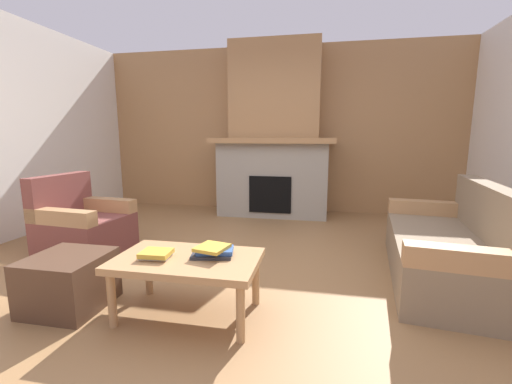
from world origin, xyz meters
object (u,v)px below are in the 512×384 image
couch (451,248)px  ottoman (69,282)px  fireplace (274,142)px  coffee_table (187,265)px  armchair (83,226)px

couch → ottoman: bearing=-159.9°
fireplace → coffee_table: bearing=-92.6°
armchair → coffee_table: armchair is taller
fireplace → armchair: (-1.77, -2.23, -0.87)m
fireplace → ottoman: bearing=-107.9°
fireplace → ottoman: size_ratio=5.19×
fireplace → armchair: bearing=-128.5°
armchair → coffee_table: size_ratio=0.85×
coffee_table → ottoman: 0.93m
coffee_table → ottoman: (-0.91, -0.07, -0.18)m
fireplace → armchair: size_ratio=3.18×
couch → coffee_table: (-2.04, -1.01, 0.09)m
ottoman → coffee_table: bearing=4.4°
couch → armchair: (-3.66, -0.03, 0.01)m
couch → armchair: same height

